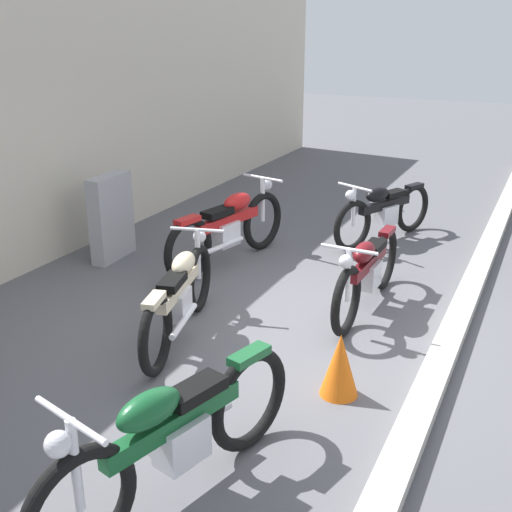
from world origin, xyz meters
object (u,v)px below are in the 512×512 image
Objects in this scene: motorcycle_cream at (180,295)px; traffic_cone at (340,365)px; motorcycle_green at (173,437)px; motorcycle_red at (229,227)px; stone_marker at (111,217)px; motorcycle_black at (383,211)px; motorcycle_maroon at (367,271)px.

traffic_cone is at bearing -114.41° from motorcycle_cream.
motorcycle_green is (-1.93, -1.16, 0.03)m from motorcycle_cream.
motorcycle_red is at bearing 0.31° from motorcycle_cream.
stone_marker is 0.59× the size of motorcycle_black.
motorcycle_cream is 1.07× the size of motorcycle_black.
motorcycle_maroon is (1.69, 0.28, 0.16)m from traffic_cone.
motorcycle_red is at bearing -141.83° from motorcycle_green.
stone_marker is 1.99× the size of traffic_cone.
motorcycle_black is (2.28, 0.44, -0.00)m from motorcycle_maroon.
motorcycle_cream is 0.93× the size of motorcycle_green.
traffic_cone is at bearing -116.30° from stone_marker.
stone_marker reaches higher than traffic_cone.
motorcycle_red is at bearing 44.29° from traffic_cone.
motorcycle_cream is (-1.51, -1.96, -0.11)m from stone_marker.
stone_marker reaches higher than motorcycle_red.
motorcycle_cream reaches higher than motorcycle_maroon.
traffic_cone is at bearing 34.08° from motorcycle_black.
stone_marker is at bearing 63.70° from traffic_cone.
motorcycle_maroon is at bearing -60.20° from motorcycle_cream.
motorcycle_cream is 0.99× the size of motorcycle_maroon.
motorcycle_maroon is (1.39, -1.43, -0.00)m from motorcycle_cream.
motorcycle_green reaches higher than motorcycle_black.
motorcycle_black reaches higher than traffic_cone.
motorcycle_cream is (0.31, 1.71, 0.16)m from traffic_cone.
motorcycle_cream reaches higher than motorcycle_black.
motorcycle_red is 1.03× the size of motorcycle_green.
motorcycle_maroon is (-0.59, -1.95, -0.04)m from motorcycle_red.
stone_marker is at bearing 38.15° from motorcycle_cream.
motorcycle_black is (2.16, -2.95, -0.12)m from stone_marker.
motorcycle_maroon is at bearing -92.02° from stone_marker.
motorcycle_green is (-3.44, -3.11, -0.07)m from stone_marker.
motorcycle_cream is at bearing 8.66° from motorcycle_black.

